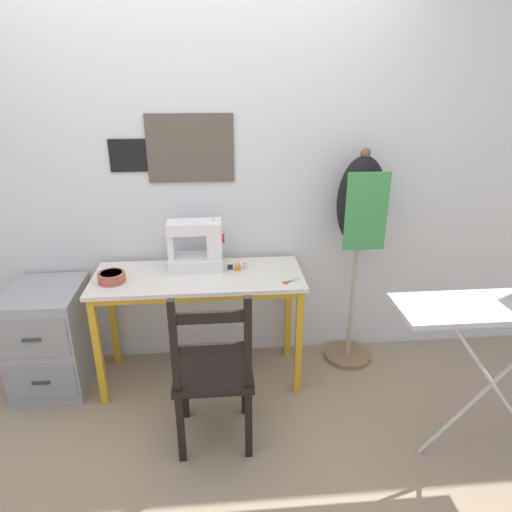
{
  "coord_description": "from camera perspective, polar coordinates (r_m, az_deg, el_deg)",
  "views": [
    {
      "loc": [
        0.13,
        -2.25,
        1.86
      ],
      "look_at": [
        0.35,
        0.22,
        0.85
      ],
      "focal_mm": 32.0,
      "sensor_mm": 36.0,
      "label": 1
    }
  ],
  "objects": [
    {
      "name": "ironing_board",
      "position": [
        2.43,
        29.07,
        -6.34
      ],
      "size": [
        1.07,
        0.31,
        0.88
      ],
      "color": "#ADB2B7",
      "rests_on": "ground_plane"
    },
    {
      "name": "sewing_machine",
      "position": [
        2.78,
        -7.18,
        1.19
      ],
      "size": [
        0.34,
        0.18,
        0.33
      ],
      "color": "white",
      "rests_on": "sewing_table"
    },
    {
      "name": "scissors",
      "position": [
        2.64,
        4.12,
        -3.23
      ],
      "size": [
        0.11,
        0.08,
        0.01
      ],
      "color": "silver",
      "rests_on": "sewing_table"
    },
    {
      "name": "wall_back",
      "position": [
        2.87,
        -7.6,
        10.28
      ],
      "size": [
        10.0,
        0.07,
        2.55
      ],
      "color": "silver",
      "rests_on": "ground_plane"
    },
    {
      "name": "filing_cabinet",
      "position": [
        3.13,
        -24.24,
        -9.26
      ],
      "size": [
        0.42,
        0.51,
        0.66
      ],
      "color": "#93999E",
      "rests_on": "ground_plane"
    },
    {
      "name": "wooden_chair",
      "position": [
        2.41,
        -5.36,
        -14.27
      ],
      "size": [
        0.4,
        0.38,
        0.92
      ],
      "color": "black",
      "rests_on": "ground_plane"
    },
    {
      "name": "fabric_bowl",
      "position": [
        2.75,
        -17.6,
        -2.52
      ],
      "size": [
        0.15,
        0.15,
        0.06
      ],
      "color": "#B25647",
      "rests_on": "sewing_table"
    },
    {
      "name": "sewing_table",
      "position": [
        2.77,
        -7.17,
        -4.2
      ],
      "size": [
        1.25,
        0.49,
        0.73
      ],
      "color": "silver",
      "rests_on": "ground_plane"
    },
    {
      "name": "thread_spool_far_edge",
      "position": [
        2.81,
        -1.38,
        -1.08
      ],
      "size": [
        0.03,
        0.03,
        0.04
      ],
      "color": "silver",
      "rests_on": "sewing_table"
    },
    {
      "name": "dress_form",
      "position": [
        2.88,
        12.87,
        4.8
      ],
      "size": [
        0.32,
        0.32,
        1.44
      ],
      "color": "#846647",
      "rests_on": "ground_plane"
    },
    {
      "name": "ground_plane",
      "position": [
        2.92,
        -6.69,
        -17.48
      ],
      "size": [
        14.0,
        14.0,
        0.0
      ],
      "primitive_type": "plane",
      "color": "gray"
    },
    {
      "name": "thread_spool_near_machine",
      "position": [
        2.79,
        -3.26,
        -1.28
      ],
      "size": [
        0.04,
        0.04,
        0.04
      ],
      "color": "black",
      "rests_on": "sewing_table"
    },
    {
      "name": "thread_spool_mid_table",
      "position": [
        2.77,
        -2.28,
        -1.42
      ],
      "size": [
        0.04,
        0.04,
        0.04
      ],
      "color": "orange",
      "rests_on": "sewing_table"
    }
  ]
}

